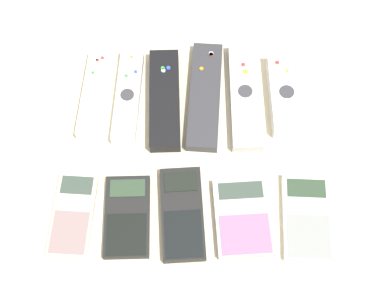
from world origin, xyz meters
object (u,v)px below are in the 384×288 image
calculator_2 (183,214)px  calculator_3 (243,217)px  remote_0 (95,95)px  remote_5 (285,95)px  remote_2 (165,100)px  calculator_4 (307,217)px  calculator_0 (73,214)px  remote_1 (128,97)px  calculator_1 (127,217)px  remote_4 (245,96)px  remote_3 (205,96)px

calculator_2 → calculator_3: same height
remote_0 → remote_5: size_ratio=1.09×
remote_2 → calculator_4: (0.23, -0.21, -0.01)m
calculator_0 → remote_1: bearing=73.7°
calculator_1 → calculator_4: 0.29m
remote_5 → remote_1: bearing=179.0°
remote_2 → calculator_0: bearing=-126.3°
calculator_2 → calculator_4: bearing=-5.1°
remote_4 → remote_2: bearing=-177.6°
remote_5 → remote_0: bearing=178.4°
remote_1 → remote_2: bearing=-4.0°
remote_1 → calculator_3: 0.30m
remote_3 → remote_5: bearing=3.3°
remote_1 → remote_5: size_ratio=1.16×
remote_1 → remote_2: (0.07, -0.01, 0.00)m
remote_0 → remote_1: same height
calculator_4 → calculator_3: bearing=-177.3°
remote_2 → calculator_2: size_ratio=1.23×
remote_4 → calculator_0: 0.36m
remote_4 → calculator_2: remote_4 is taller
remote_2 → calculator_4: bearing=-44.2°
calculator_1 → calculator_3: calculator_3 is taller
calculator_3 → remote_3: bearing=101.2°
remote_0 → remote_4: same height
calculator_4 → remote_4: bearing=114.9°
remote_0 → calculator_4: 0.42m
remote_0 → remote_3: remote_0 is taller
remote_3 → calculator_0: 0.31m
remote_5 → calculator_4: 0.22m
remote_1 → remote_4: bearing=2.6°
remote_2 → calculator_4: remote_2 is taller
remote_0 → calculator_4: (0.36, -0.22, -0.00)m
remote_1 → calculator_1: (0.01, -0.22, -0.00)m
remote_0 → calculator_1: bearing=-69.1°
calculator_2 → calculator_3: 0.10m
remote_4 → remote_5: remote_5 is taller
remote_0 → calculator_2: 0.27m
remote_3 → calculator_2: size_ratio=1.36×
calculator_0 → calculator_3: size_ratio=1.07×
remote_2 → calculator_3: size_ratio=1.46×
calculator_3 → remote_5: bearing=65.8°
remote_2 → calculator_2: remote_2 is taller
remote_1 → remote_0: bearing=179.4°
remote_2 → calculator_4: 0.32m
remote_3 → calculator_0: bearing=-130.8°
calculator_3 → remote_1: bearing=127.8°
remote_0 → remote_5: bearing=3.4°
remote_2 → remote_4: remote_2 is taller
remote_1 → remote_3: remote_1 is taller
remote_0 → remote_1: size_ratio=0.94×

